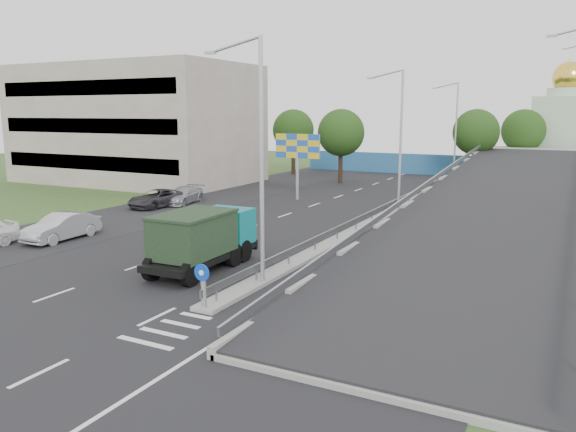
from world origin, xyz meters
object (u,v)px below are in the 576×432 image
Objects in this scene: lamp_post_mid at (398,133)px; parked_car_b at (62,227)px; lamp_post_near at (257,149)px; church at (564,129)px; sign_bollard at (203,286)px; billboard at (297,150)px; dump_truck at (203,237)px; lamp_post_far at (454,126)px; parked_car_d at (183,195)px; parked_car_c at (158,198)px.

parked_car_b is at bearing -129.00° from lamp_post_mid.
church is at bearing 79.62° from lamp_post_near.
sign_bollard reaches higher than parked_car_b.
lamp_post_near is 54.90m from church.
billboard reaches higher than sign_bollard.
billboard is (-19.00, -32.00, -1.12)m from church.
church reaches higher than sign_bollard.
lamp_post_near reaches higher than dump_truck.
lamp_post_mid is at bearing -106.22° from church.
church reaches higher than dump_truck.
lamp_post_near is 1.56× the size of dump_truck.
parked_car_b is (-14.41, -17.80, -5.03)m from lamp_post_mid.
dump_truck is at bearing -8.53° from parked_car_b.
dump_truck is (-3.53, 0.95, -4.24)m from lamp_post_near.
sign_bollard is 0.17× the size of lamp_post_far.
lamp_post_near is 2.19× the size of parked_car_d.
lamp_post_near reaches higher than sign_bollard.
lamp_post_near and lamp_post_far have the same top height.
parked_car_b is at bearing 171.98° from dump_truck.
lamp_post_far is 31.83m from parked_car_c.
dump_truck is 1.31× the size of parked_car_c.
parked_car_d is at bearing -124.24° from lamp_post_far.
parked_car_b is at bearing -110.87° from lamp_post_far.
sign_bollard is at bearing -90.26° from lamp_post_mid.
lamp_post_near is at bearing -67.51° from billboard.
parked_car_b is (-5.30, -19.80, -3.41)m from billboard.
sign_bollard is at bearing -99.81° from church.
church is 54.85m from dump_truck.
lamp_post_near and lamp_post_mid have the same top height.
parked_car_d is (-26.27, -38.06, -4.64)m from church.
dump_truck is at bearing -58.30° from parked_car_d.
lamp_post_mid is 18.91m from parked_car_c.
dump_truck is 1.40× the size of parked_car_d.
lamp_post_mid is at bearing 89.74° from sign_bollard.
parked_car_d is at bearing -166.06° from lamp_post_mid.
parked_car_b is 11.72m from parked_car_c.
sign_bollard is 0.36× the size of parked_car_d.
sign_bollard is 44.08m from lamp_post_far.
dump_truck reaches higher than sign_bollard.
parked_car_d is (-16.38, 15.94, -5.14)m from lamp_post_near.
church is (9.89, 34.00, -0.50)m from lamp_post_mid.
parked_car_c is at bearing 101.03° from parked_car_b.
lamp_post_far is 1.56× the size of dump_truck.
lamp_post_near is 40.00m from lamp_post_far.
parked_car_b reaches higher than parked_car_d.
parked_car_d is (-16.27, 19.76, -0.36)m from sign_bollard.
lamp_post_near is 5.60m from dump_truck.
church is at bearing 62.54° from parked_car_c.
lamp_post_far is 0.73× the size of church.
lamp_post_mid is 9.47m from billboard.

